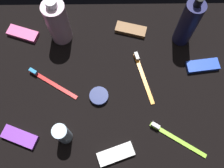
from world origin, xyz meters
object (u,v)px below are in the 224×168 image
object	(u,v)px
snack_bar_pink	(24,34)
snack_bar_purple	(21,137)
snack_bar_white	(117,154)
snack_bar_blue	(203,66)
toothbrush_lime	(175,138)
toothbrush_orange	(143,75)
snack_bar_brown	(132,30)
cream_tin_left	(100,96)
lotion_bottle	(189,23)
bodywash_bottle	(59,22)
deodorant_stick	(64,134)
toothbrush_red	(51,82)

from	to	relation	value
snack_bar_pink	snack_bar_purple	size ratio (longest dim) A/B	1.00
snack_bar_white	snack_bar_blue	bearing A→B (deg)	24.85
toothbrush_lime	snack_bar_pink	size ratio (longest dim) A/B	1.53
toothbrush_orange	snack_bar_brown	distance (cm)	16.96
snack_bar_pink	cream_tin_left	size ratio (longest dim) A/B	1.78
lotion_bottle	snack_bar_blue	bearing A→B (deg)	-61.12
toothbrush_orange	snack_bar_pink	size ratio (longest dim) A/B	1.70
lotion_bottle	snack_bar_brown	distance (cm)	19.07
bodywash_bottle	deodorant_stick	bearing A→B (deg)	-84.92
snack_bar_brown	snack_bar_blue	distance (cm)	26.58
snack_bar_brown	snack_bar_purple	size ratio (longest dim) A/B	1.00
lotion_bottle	bodywash_bottle	xyz separation A→B (cm)	(-40.31, 1.41, -0.87)
deodorant_stick	toothbrush_orange	xyz separation A→B (cm)	(23.56, 19.35, -4.48)
bodywash_bottle	snack_bar_pink	xyz separation A→B (cm)	(-13.40, 0.63, -7.40)
snack_bar_white	snack_bar_purple	distance (cm)	28.36
toothbrush_lime	snack_bar_white	distance (cm)	17.77
toothbrush_orange	cream_tin_left	world-z (taller)	toothbrush_orange
lotion_bottle	deodorant_stick	distance (cm)	49.79
bodywash_bottle	snack_bar_pink	bearing A→B (deg)	177.29
snack_bar_brown	snack_bar_pink	bearing A→B (deg)	-163.09
bodywash_bottle	cream_tin_left	world-z (taller)	bodywash_bottle
toothbrush_orange	snack_bar_white	xyz separation A→B (cm)	(-8.98, -24.49, 0.14)
toothbrush_orange	snack_bar_brown	xyz separation A→B (cm)	(-3.17, 16.66, 0.14)
bodywash_bottle	toothbrush_orange	bearing A→B (deg)	-29.14
lotion_bottle	toothbrush_lime	xyz separation A→B (cm)	(-5.49, -33.41, -8.41)
toothbrush_orange	snack_bar_purple	world-z (taller)	toothbrush_orange
deodorant_stick	snack_bar_blue	distance (cm)	48.68
lotion_bottle	snack_bar_white	distance (cm)	44.94
toothbrush_orange	snack_bar_purple	size ratio (longest dim) A/B	1.70
snack_bar_pink	toothbrush_orange	bearing A→B (deg)	-2.24
toothbrush_lime	bodywash_bottle	bearing A→B (deg)	134.99
toothbrush_red	snack_bar_brown	size ratio (longest dim) A/B	1.53
snack_bar_purple	snack_bar_blue	size ratio (longest dim) A/B	1.00
deodorant_stick	snack_bar_brown	xyz separation A→B (cm)	(20.40, 36.01, -4.34)
bodywash_bottle	toothbrush_lime	world-z (taller)	bodywash_bottle
toothbrush_lime	snack_bar_brown	xyz separation A→B (cm)	(-11.38, 36.65, 0.14)
deodorant_stick	snack_bar_white	world-z (taller)	deodorant_stick
snack_bar_brown	toothbrush_red	bearing A→B (deg)	-129.22
snack_bar_purple	cream_tin_left	world-z (taller)	same
deodorant_stick	toothbrush_orange	size ratio (longest dim) A/B	0.58
snack_bar_blue	snack_bar_purple	bearing A→B (deg)	-165.45
bodywash_bottle	snack_bar_white	distance (cm)	43.72
snack_bar_brown	snack_bar_purple	xyz separation A→B (cm)	(-33.70, -35.98, 0.00)
deodorant_stick	toothbrush_red	distance (cm)	18.66
snack_bar_brown	snack_bar_white	xyz separation A→B (cm)	(-5.81, -41.15, 0.00)
toothbrush_orange	toothbrush_red	xyz separation A→B (cm)	(-29.39, -2.21, 0.00)
toothbrush_red	bodywash_bottle	bearing A→B (deg)	80.69
toothbrush_lime	snack_bar_white	size ratio (longest dim) A/B	1.53
cream_tin_left	deodorant_stick	bearing A→B (deg)	-128.34
toothbrush_orange	toothbrush_red	world-z (taller)	same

